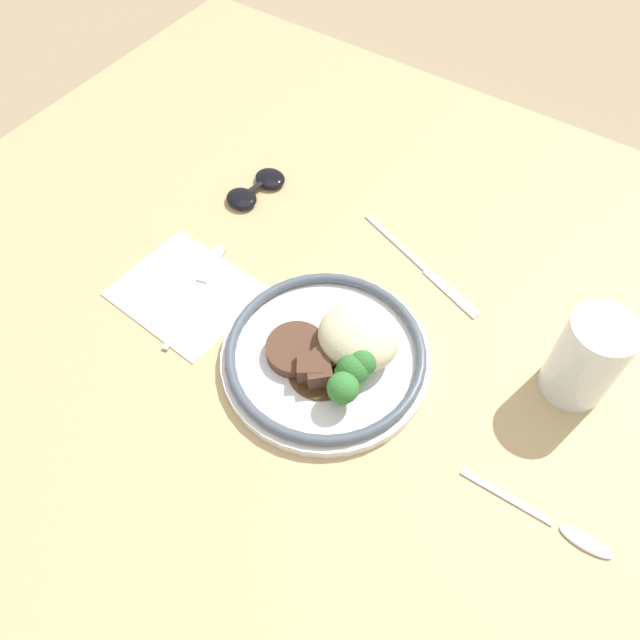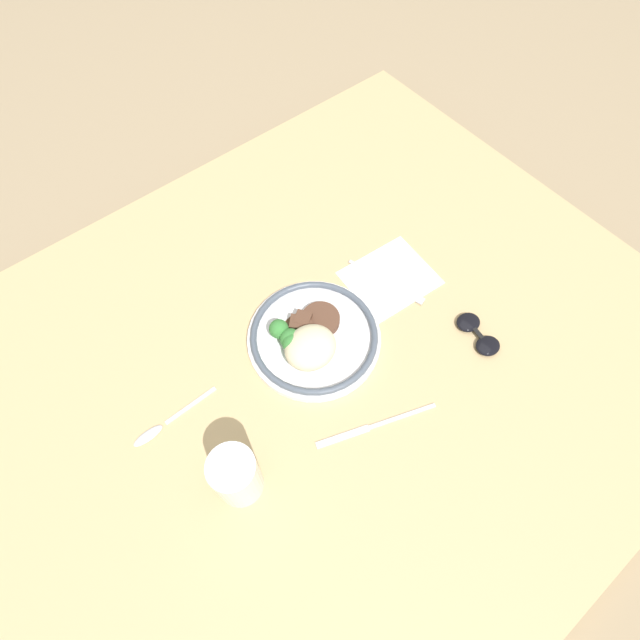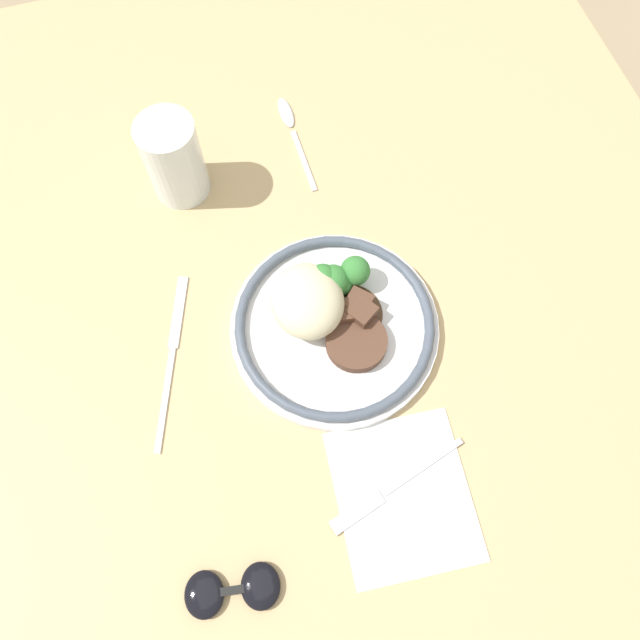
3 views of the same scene
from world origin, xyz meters
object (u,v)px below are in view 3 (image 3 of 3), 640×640
at_px(spoon, 290,124).
at_px(sunglasses, 233,590).
at_px(knife, 172,353).
at_px(plate, 330,315).
at_px(fork, 385,492).
at_px(juice_glass, 175,162).

distance_m(spoon, sunglasses, 0.59).
xyz_separation_m(knife, sunglasses, (-0.27, -0.01, 0.01)).
xyz_separation_m(plate, fork, (-0.21, 0.00, -0.02)).
relative_size(juice_glass, spoon, 0.72).
relative_size(plate, spoon, 1.52).
xyz_separation_m(knife, spoon, (0.28, -0.22, 0.00)).
bearing_deg(plate, knife, 85.34).
bearing_deg(plate, juice_glass, 27.98).
bearing_deg(knife, juice_glass, 4.51).
bearing_deg(juice_glass, knife, 164.78).
bearing_deg(sunglasses, fork, -66.79).
xyz_separation_m(plate, knife, (0.02, 0.19, -0.02)).
bearing_deg(knife, plate, -74.93).
bearing_deg(fork, juice_glass, -90.55).
distance_m(knife, sunglasses, 0.27).
distance_m(juice_glass, spoon, 0.18).
distance_m(plate, spoon, 0.30).
distance_m(juice_glass, sunglasses, 0.49).
bearing_deg(juice_glass, fork, -164.29).
xyz_separation_m(fork, sunglasses, (-0.05, 0.18, 0.00)).
xyz_separation_m(juice_glass, sunglasses, (-0.49, 0.05, -0.04)).
height_order(plate, fork, plate).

